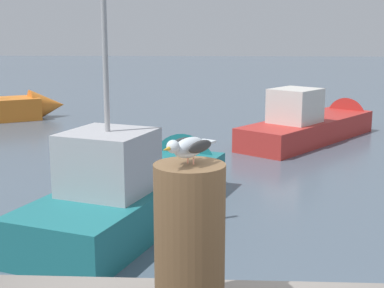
% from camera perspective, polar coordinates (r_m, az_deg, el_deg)
% --- Properties ---
extents(mooring_post, '(0.36, 0.36, 0.77)m').
position_cam_1_polar(mooring_post, '(2.87, -0.26, -9.60)').
color(mooring_post, '#4C3823').
rests_on(mooring_post, harbor_quay).
extents(seagull, '(0.25, 0.35, 0.14)m').
position_cam_1_polar(seagull, '(2.72, -0.35, -0.28)').
color(seagull, tan).
rests_on(seagull, mooring_post).
extents(boat_teal, '(3.30, 6.06, 4.05)m').
position_cam_1_polar(boat_teal, '(9.70, -4.13, -3.84)').
color(boat_teal, '#1E7075').
rests_on(boat_teal, ground_plane).
extents(boat_red, '(4.89, 5.72, 1.83)m').
position_cam_1_polar(boat_red, '(16.36, 13.10, 2.17)').
color(boat_red, '#B72D28').
rests_on(boat_red, ground_plane).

